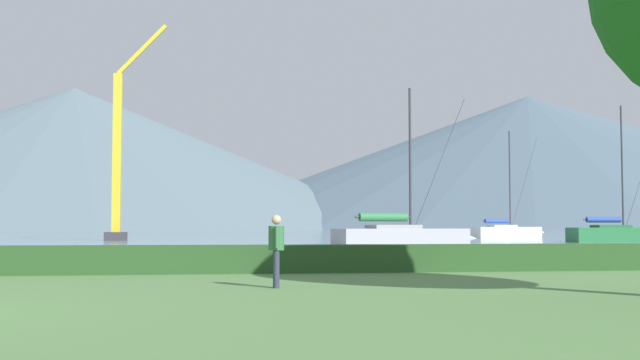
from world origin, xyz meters
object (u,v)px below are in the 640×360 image
(sailboat_slip_0, at_px, (617,233))
(sailboat_slip_6, at_px, (506,231))
(sailboat_slip_4, at_px, (402,237))
(person_standing_walker, at_px, (276,245))
(dock_crane, at_px, (118,165))

(sailboat_slip_0, distance_m, sailboat_slip_6, 23.96)
(sailboat_slip_4, bearing_deg, person_standing_walker, -119.68)
(sailboat_slip_6, bearing_deg, person_standing_walker, -125.46)
(sailboat_slip_6, relative_size, dock_crane, 0.59)
(sailboat_slip_4, relative_size, sailboat_slip_6, 0.78)
(sailboat_slip_0, relative_size, person_standing_walker, 7.14)
(sailboat_slip_4, relative_size, dock_crane, 0.46)
(sailboat_slip_0, bearing_deg, dock_crane, 164.07)
(sailboat_slip_0, bearing_deg, sailboat_slip_4, -140.68)
(sailboat_slip_6, bearing_deg, dock_crane, -177.00)
(dock_crane, bearing_deg, sailboat_slip_4, -58.29)
(person_standing_walker, bearing_deg, dock_crane, 101.76)
(sailboat_slip_6, distance_m, person_standing_walker, 77.42)
(sailboat_slip_4, height_order, dock_crane, dock_crane)
(sailboat_slip_6, height_order, person_standing_walker, sailboat_slip_6)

